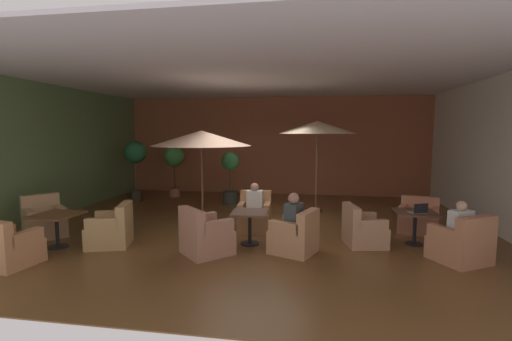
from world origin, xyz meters
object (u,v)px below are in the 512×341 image
at_px(armchair_front_right_north, 295,236).
at_px(cafe_table_mid_center, 57,220).
at_px(armchair_front_left_north, 419,219).
at_px(armchair_mid_center_north, 112,230).
at_px(armchair_mid_center_south, 7,248).
at_px(cafe_table_front_left, 415,218).
at_px(potted_tree_mid_left, 230,173).
at_px(armchair_front_left_south, 462,245).
at_px(armchair_mid_center_east, 44,222).
at_px(potted_tree_left_corner, 174,160).
at_px(patron_with_friend, 293,213).
at_px(armchair_front_right_south, 205,237).
at_px(potted_tree_mid_right, 135,157).
at_px(iced_drink_cup, 422,209).
at_px(patio_umbrella_tall_red, 317,128).
at_px(patio_umbrella_center_beige, 201,138).
at_px(patron_by_window, 255,199).
at_px(armchair_front_left_east, 363,230).
at_px(patron_blue_shirt, 460,222).
at_px(armchair_front_right_east, 255,216).
at_px(cafe_table_front_right, 250,219).
at_px(open_laptop, 419,210).

bearing_deg(armchair_front_right_north, cafe_table_mid_center, -174.70).
bearing_deg(armchair_front_left_north, armchair_mid_center_north, -162.30).
height_order(armchair_front_right_north, armchair_mid_center_south, armchair_mid_center_south).
xyz_separation_m(cafe_table_front_left, potted_tree_mid_left, (-4.61, 3.42, 0.44)).
height_order(armchair_front_left_south, armchair_mid_center_east, armchair_mid_center_east).
relative_size(potted_tree_left_corner, patron_with_friend, 2.56).
height_order(armchair_front_right_south, armchair_mid_center_north, armchair_front_right_south).
bearing_deg(armchair_front_left_south, potted_tree_mid_right, 152.53).
xyz_separation_m(armchair_front_left_south, iced_drink_cup, (-0.37, 0.99, 0.41)).
relative_size(armchair_front_right_north, patio_umbrella_tall_red, 0.38).
distance_m(patio_umbrella_center_beige, patron_by_window, 2.35).
height_order(armchair_front_left_east, patron_blue_shirt, patron_blue_shirt).
distance_m(armchair_front_right_east, patron_by_window, 0.41).
height_order(armchair_mid_center_north, armchair_mid_center_south, armchair_mid_center_north).
distance_m(armchair_front_right_south, armchair_mid_center_east, 3.82).
distance_m(cafe_table_front_right, armchair_front_right_east, 1.02).
relative_size(armchair_front_left_north, potted_tree_left_corner, 0.58).
bearing_deg(armchair_front_right_north, armchair_front_right_east, 125.64).
height_order(armchair_front_right_north, patio_umbrella_center_beige, patio_umbrella_center_beige).
xyz_separation_m(armchair_front_right_south, cafe_table_mid_center, (-2.97, -0.10, 0.21)).
relative_size(armchair_front_left_south, potted_tree_mid_right, 0.54).
relative_size(cafe_table_front_left, cafe_table_front_right, 1.02).
xyz_separation_m(cafe_table_mid_center, iced_drink_cup, (7.11, 1.38, 0.18)).
bearing_deg(patron_blue_shirt, cafe_table_front_left, 119.08).
distance_m(armchair_front_left_south, armchair_mid_center_east, 8.30).
bearing_deg(potted_tree_left_corner, cafe_table_front_left, -32.20).
bearing_deg(open_laptop, patron_by_window, 170.60).
height_order(patio_umbrella_center_beige, patron_blue_shirt, patio_umbrella_center_beige).
bearing_deg(potted_tree_mid_left, armchair_front_left_north, -25.95).
bearing_deg(armchair_front_right_north, armchair_mid_center_north, -177.91).
xyz_separation_m(armchair_front_right_south, potted_tree_left_corner, (-2.84, 5.53, 0.95)).
bearing_deg(armchair_mid_center_south, potted_tree_mid_left, 66.44).
relative_size(armchair_mid_center_north, armchair_mid_center_south, 1.06).
bearing_deg(potted_tree_left_corner, armchair_front_right_north, -49.24).
bearing_deg(patio_umbrella_center_beige, cafe_table_mid_center, -125.57).
distance_m(armchair_front_right_south, patio_umbrella_center_beige, 3.41).
relative_size(armchair_mid_center_north, patio_umbrella_tall_red, 0.38).
height_order(cafe_table_mid_center, potted_tree_mid_left, potted_tree_mid_left).
relative_size(armchair_front_left_east, armchair_mid_center_east, 0.84).
relative_size(patio_umbrella_tall_red, open_laptop, 6.95).
distance_m(potted_tree_mid_right, patron_blue_shirt, 9.36).
bearing_deg(patio_umbrella_tall_red, cafe_table_front_left, -53.90).
xyz_separation_m(armchair_front_left_north, armchair_front_right_east, (-3.70, -0.51, 0.04)).
relative_size(armchair_front_right_north, patio_umbrella_center_beige, 0.37).
relative_size(cafe_table_front_right, patron_with_friend, 1.08).
distance_m(armchair_mid_center_east, armchair_mid_center_south, 1.76).
xyz_separation_m(cafe_table_front_right, patron_by_window, (-0.06, 0.96, 0.22)).
xyz_separation_m(armchair_front_right_north, armchair_front_right_south, (-1.64, -0.33, 0.02)).
distance_m(armchair_mid_center_east, open_laptop, 7.84).
bearing_deg(potted_tree_mid_left, patron_with_friend, -62.64).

